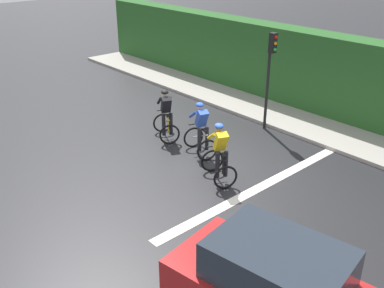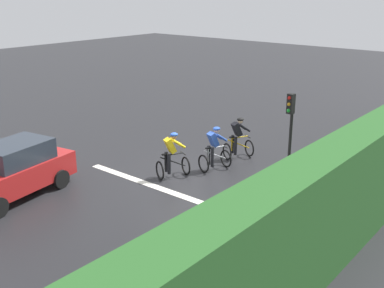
% 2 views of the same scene
% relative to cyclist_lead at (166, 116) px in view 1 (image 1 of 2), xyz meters
% --- Properties ---
extents(ground_plane, '(80.00, 80.00, 0.00)m').
position_rel_cyclist_lead_xyz_m(ground_plane, '(-0.23, -2.79, -0.80)').
color(ground_plane, black).
extents(sidewalk_kerb, '(2.80, 23.61, 0.12)m').
position_rel_cyclist_lead_xyz_m(sidewalk_kerb, '(4.68, -0.79, -0.74)').
color(sidewalk_kerb, '#9E998E').
rests_on(sidewalk_kerb, ground).
extents(stone_wall_low, '(0.44, 23.61, 0.57)m').
position_rel_cyclist_lead_xyz_m(stone_wall_low, '(5.58, -0.79, -0.51)').
color(stone_wall_low, tan).
rests_on(stone_wall_low, ground).
extents(hedge_wall, '(1.10, 23.61, 2.98)m').
position_rel_cyclist_lead_xyz_m(hedge_wall, '(5.88, -0.79, 0.69)').
color(hedge_wall, '#265623').
rests_on(hedge_wall, ground).
extents(road_marking_stop_line, '(7.00, 0.30, 0.01)m').
position_rel_cyclist_lead_xyz_m(road_marking_stop_line, '(-0.23, -4.16, -0.79)').
color(road_marking_stop_line, silver).
rests_on(road_marking_stop_line, ground).
extents(cyclist_lead, '(1.08, 1.27, 1.66)m').
position_rel_cyclist_lead_xyz_m(cyclist_lead, '(0.00, 0.00, 0.00)').
color(cyclist_lead, black).
rests_on(cyclist_lead, ground).
extents(cyclist_second, '(0.98, 1.24, 1.66)m').
position_rel_cyclist_lead_xyz_m(cyclist_second, '(0.05, -1.62, 0.00)').
color(cyclist_second, black).
rests_on(cyclist_second, ground).
extents(cyclist_mid, '(1.06, 1.26, 1.66)m').
position_rel_cyclist_lead_xyz_m(cyclist_mid, '(-0.67, -3.15, 0.00)').
color(cyclist_mid, black).
rests_on(cyclist_mid, ground).
extents(traffic_light_near_crossing, '(0.22, 0.31, 3.34)m').
position_rel_cyclist_lead_xyz_m(traffic_light_near_crossing, '(3.10, -1.68, 1.43)').
color(traffic_light_near_crossing, black).
rests_on(traffic_light_near_crossing, ground).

